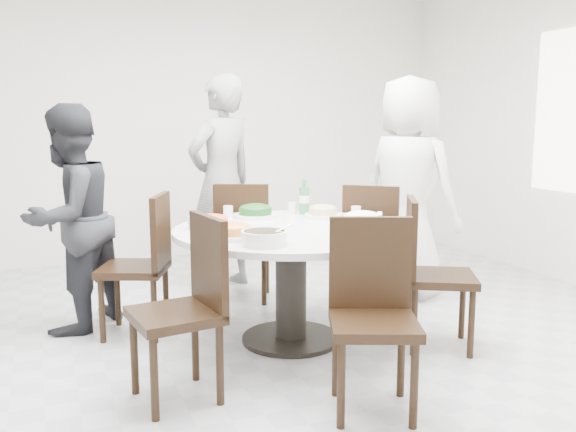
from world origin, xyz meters
name	(u,v)px	position (x,y,z in m)	size (l,w,h in m)	color
floor	(278,356)	(0.00, 0.00, 0.00)	(6.00, 6.00, 0.01)	#B6B7BC
wall_back	(172,122)	(0.00, 3.00, 1.40)	(6.00, 0.01, 2.80)	white
dining_table	(291,285)	(0.18, 0.22, 0.38)	(1.50, 1.50, 0.75)	silver
chair_ne	(374,244)	(1.09, 0.74, 0.47)	(0.42, 0.42, 0.95)	black
chair_n	(244,241)	(0.19, 1.23, 0.47)	(0.42, 0.42, 0.95)	black
chair_nw	(134,265)	(-0.74, 0.74, 0.47)	(0.42, 0.42, 0.95)	black
chair_sw	(175,311)	(-0.69, -0.33, 0.47)	(0.42, 0.42, 0.95)	black
chair_s	(374,319)	(0.18, -0.83, 0.47)	(0.42, 0.42, 0.95)	black
chair_se	(441,274)	(1.01, -0.23, 0.47)	(0.42, 0.42, 0.95)	black
diner_right	(408,187)	(1.47, 0.87, 0.89)	(0.87, 0.56, 1.78)	white
diner_middle	(222,182)	(0.13, 1.66, 0.90)	(0.66, 0.43, 1.81)	black
diner_left	(70,219)	(-1.12, 1.01, 0.77)	(0.75, 0.58, 1.54)	black
dish_greens	(255,212)	(0.10, 0.70, 0.79)	(0.30, 0.30, 0.08)	white
dish_pale	(323,213)	(0.54, 0.52, 0.78)	(0.25, 0.25, 0.07)	white
dish_orange	(212,223)	(-0.30, 0.37, 0.79)	(0.27, 0.27, 0.07)	white
dish_redbrown	(365,223)	(0.61, 0.04, 0.78)	(0.27, 0.27, 0.07)	white
dish_tofu	(234,233)	(-0.26, 0.03, 0.78)	(0.27, 0.27, 0.07)	white
rice_bowl	(362,227)	(0.45, -0.21, 0.81)	(0.27, 0.27, 0.12)	silver
soup_bowl	(264,238)	(-0.16, -0.20, 0.79)	(0.26, 0.26, 0.08)	white
beverage_bottle	(304,197)	(0.48, 0.72, 0.88)	(0.07, 0.07, 0.25)	#307946
tea_cups	(255,209)	(0.15, 0.85, 0.79)	(0.07, 0.07, 0.08)	white
chopsticks	(255,213)	(0.16, 0.86, 0.76)	(0.24, 0.04, 0.01)	tan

